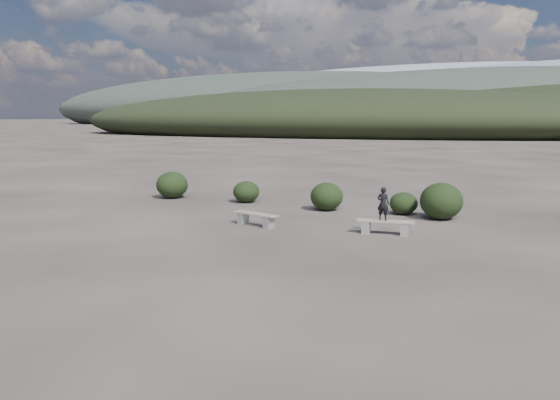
% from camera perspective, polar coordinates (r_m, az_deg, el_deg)
% --- Properties ---
extents(ground, '(1200.00, 1200.00, 0.00)m').
position_cam_1_polar(ground, '(12.80, -3.26, -7.24)').
color(ground, '#2F2824').
rests_on(ground, ground).
extents(bench_left, '(1.71, 0.84, 0.42)m').
position_cam_1_polar(bench_left, '(17.70, -2.55, -1.92)').
color(bench_left, slate).
rests_on(bench_left, ground).
extents(bench_right, '(1.76, 0.52, 0.43)m').
position_cam_1_polar(bench_right, '(16.72, 10.94, -2.67)').
color(bench_right, slate).
rests_on(bench_right, ground).
extents(seated_person, '(0.39, 0.28, 1.01)m').
position_cam_1_polar(seated_person, '(16.61, 10.72, -0.38)').
color(seated_person, black).
rests_on(seated_person, bench_right).
extents(shrub_a, '(1.09, 1.09, 0.89)m').
position_cam_1_polar(shrub_a, '(22.56, -3.55, 0.87)').
color(shrub_a, black).
rests_on(shrub_a, ground).
extents(shrub_b, '(1.23, 1.23, 1.06)m').
position_cam_1_polar(shrub_b, '(20.69, 4.89, 0.37)').
color(shrub_b, black).
rests_on(shrub_b, ground).
extents(shrub_c, '(1.01, 1.01, 0.81)m').
position_cam_1_polar(shrub_c, '(20.26, 12.79, -0.34)').
color(shrub_c, black).
rests_on(shrub_c, ground).
extents(shrub_d, '(1.45, 1.45, 1.27)m').
position_cam_1_polar(shrub_d, '(19.58, 16.50, -0.11)').
color(shrub_d, black).
rests_on(shrub_d, ground).
extents(shrub_f, '(1.37, 1.37, 1.16)m').
position_cam_1_polar(shrub_f, '(24.17, -11.22, 1.56)').
color(shrub_f, black).
rests_on(shrub_f, ground).
extents(mountain_ridges, '(500.00, 400.00, 56.00)m').
position_cam_1_polar(mountain_ridges, '(350.51, 20.07, 9.37)').
color(mountain_ridges, black).
rests_on(mountain_ridges, ground).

